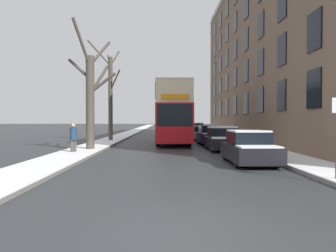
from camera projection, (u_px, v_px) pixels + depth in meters
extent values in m
plane|color=#303335|center=(198.00, 232.00, 5.46)|extent=(320.00, 320.00, 0.00)
cube|color=slate|center=(137.00, 130.00, 58.37)|extent=(2.18, 130.00, 0.13)
cube|color=white|center=(137.00, 130.00, 58.37)|extent=(2.16, 130.00, 0.03)
cube|color=slate|center=(196.00, 130.00, 58.52)|extent=(2.18, 130.00, 0.13)
cube|color=white|center=(196.00, 130.00, 58.52)|extent=(2.16, 130.00, 0.03)
cube|color=#7A604C|center=(291.00, 49.00, 29.29)|extent=(9.00, 37.29, 16.51)
cube|color=black|center=(314.00, 89.00, 14.96)|extent=(0.08, 1.40, 1.80)
cube|color=black|center=(281.00, 96.00, 19.06)|extent=(0.08, 1.40, 1.80)
cube|color=black|center=(261.00, 100.00, 23.17)|extent=(0.08, 1.40, 1.80)
cube|color=black|center=(246.00, 103.00, 27.27)|extent=(0.08, 1.40, 1.80)
cube|color=black|center=(235.00, 105.00, 31.37)|extent=(0.08, 1.40, 1.80)
cube|color=black|center=(227.00, 107.00, 35.47)|extent=(0.08, 1.40, 1.80)
cube|color=black|center=(220.00, 108.00, 39.57)|extent=(0.08, 1.40, 1.80)
cube|color=black|center=(215.00, 109.00, 43.67)|extent=(0.08, 1.40, 1.80)
cube|color=black|center=(314.00, 31.00, 14.92)|extent=(0.08, 1.40, 1.80)
cube|color=black|center=(282.00, 50.00, 19.02)|extent=(0.08, 1.40, 1.80)
cube|color=black|center=(261.00, 63.00, 23.12)|extent=(0.08, 1.40, 1.80)
cube|color=black|center=(246.00, 71.00, 27.22)|extent=(0.08, 1.40, 1.80)
cube|color=black|center=(235.00, 78.00, 31.32)|extent=(0.08, 1.40, 1.80)
cube|color=black|center=(227.00, 83.00, 35.42)|extent=(0.08, 1.40, 1.80)
cube|color=black|center=(220.00, 86.00, 39.52)|extent=(0.08, 1.40, 1.80)
cube|color=black|center=(215.00, 90.00, 43.62)|extent=(0.08, 1.40, 1.80)
cube|color=black|center=(282.00, 4.00, 18.97)|extent=(0.08, 1.40, 1.80)
cube|color=black|center=(261.00, 25.00, 23.07)|extent=(0.08, 1.40, 1.80)
cube|color=black|center=(246.00, 39.00, 27.17)|extent=(0.08, 1.40, 1.80)
cube|color=black|center=(235.00, 50.00, 31.27)|extent=(0.08, 1.40, 1.80)
cube|color=black|center=(227.00, 58.00, 35.37)|extent=(0.08, 1.40, 1.80)
cube|color=black|center=(220.00, 65.00, 39.48)|extent=(0.08, 1.40, 1.80)
cube|color=black|center=(215.00, 70.00, 43.58)|extent=(0.08, 1.40, 1.80)
cube|color=black|center=(246.00, 7.00, 27.12)|extent=(0.08, 1.40, 1.80)
cube|color=black|center=(235.00, 22.00, 31.23)|extent=(0.08, 1.40, 1.80)
cube|color=black|center=(227.00, 34.00, 35.33)|extent=(0.08, 1.40, 1.80)
cube|color=black|center=(220.00, 43.00, 39.43)|extent=(0.08, 1.40, 1.80)
cube|color=black|center=(215.00, 50.00, 43.53)|extent=(0.08, 1.40, 1.80)
cube|color=black|center=(227.00, 9.00, 35.28)|extent=(0.08, 1.40, 1.80)
cube|color=black|center=(220.00, 21.00, 39.38)|extent=(0.08, 1.40, 1.80)
cube|color=black|center=(215.00, 30.00, 43.48)|extent=(0.08, 1.40, 1.80)
cylinder|color=#4C4238|center=(90.00, 104.00, 19.52)|extent=(0.50, 0.50, 5.70)
cylinder|color=#4C4238|center=(100.00, 53.00, 20.28)|extent=(1.10, 1.81, 1.86)
cylinder|color=#4C4238|center=(103.00, 83.00, 19.40)|extent=(1.65, 0.41, 1.27)
cylinder|color=#4C4238|center=(99.00, 80.00, 20.07)|extent=(1.08, 1.36, 2.00)
cylinder|color=#4C4238|center=(80.00, 69.00, 19.68)|extent=(1.52, 0.62, 1.34)
cylinder|color=#4C4238|center=(82.00, 43.00, 18.83)|extent=(0.90, 1.45, 2.62)
cylinder|color=#4C4238|center=(111.00, 99.00, 28.25)|extent=(0.36, 0.36, 7.31)
cylinder|color=#4C4238|center=(115.00, 59.00, 28.53)|extent=(0.83, 0.85, 1.49)
cylinder|color=#4C4238|center=(115.00, 80.00, 27.70)|extent=(1.10, 1.21, 1.72)
cylinder|color=#4C4238|center=(109.00, 61.00, 29.32)|extent=(0.75, 2.39, 1.61)
cylinder|color=#4C4238|center=(99.00, 53.00, 27.99)|extent=(1.98, 0.49, 2.17)
cube|color=red|center=(172.00, 123.00, 26.11)|extent=(2.52, 10.23, 2.67)
cube|color=beige|center=(172.00, 97.00, 26.07)|extent=(2.47, 10.03, 1.49)
cube|color=beige|center=(172.00, 86.00, 26.06)|extent=(2.47, 10.03, 0.12)
cube|color=black|center=(172.00, 116.00, 26.10)|extent=(2.55, 9.01, 1.39)
cube|color=black|center=(172.00, 96.00, 26.07)|extent=(2.55, 9.01, 1.13)
cube|color=black|center=(175.00, 115.00, 21.01)|extent=(2.27, 0.06, 1.46)
cube|color=orange|center=(175.00, 97.00, 20.98)|extent=(1.76, 0.05, 0.32)
cylinder|color=black|center=(158.00, 139.00, 23.05)|extent=(0.30, 1.09, 1.09)
cylinder|color=black|center=(189.00, 139.00, 23.08)|extent=(0.30, 1.09, 1.09)
cylinder|color=black|center=(159.00, 135.00, 28.98)|extent=(0.30, 1.09, 1.09)
cylinder|color=black|center=(184.00, 135.00, 29.01)|extent=(0.30, 1.09, 1.09)
cube|color=black|center=(249.00, 152.00, 14.00)|extent=(1.78, 4.01, 0.65)
cube|color=black|center=(248.00, 138.00, 14.15)|extent=(1.53, 2.00, 0.55)
cube|color=white|center=(248.00, 131.00, 14.14)|extent=(1.49, 1.90, 0.07)
cube|color=white|center=(259.00, 147.00, 12.57)|extent=(1.60, 1.05, 0.05)
cylinder|color=black|center=(237.00, 159.00, 12.79)|extent=(0.20, 0.66, 0.66)
cylinder|color=black|center=(277.00, 159.00, 12.81)|extent=(0.20, 0.66, 0.66)
cylinder|color=black|center=(226.00, 153.00, 15.19)|extent=(0.20, 0.66, 0.66)
cylinder|color=black|center=(259.00, 153.00, 15.21)|extent=(0.20, 0.66, 0.66)
cube|color=black|center=(223.00, 142.00, 20.27)|extent=(1.85, 4.19, 0.64)
cube|color=black|center=(222.00, 132.00, 20.42)|extent=(1.59, 2.09, 0.58)
cube|color=white|center=(222.00, 127.00, 20.42)|extent=(1.55, 1.99, 0.10)
cube|color=white|center=(227.00, 138.00, 18.77)|extent=(1.66, 1.09, 0.08)
cylinder|color=black|center=(212.00, 147.00, 19.00)|extent=(0.20, 0.66, 0.66)
cylinder|color=black|center=(240.00, 147.00, 19.02)|extent=(0.20, 0.66, 0.66)
cylinder|color=black|center=(207.00, 144.00, 21.51)|extent=(0.20, 0.66, 0.66)
cylinder|color=black|center=(231.00, 143.00, 21.54)|extent=(0.20, 0.66, 0.66)
cube|color=navy|center=(210.00, 137.00, 25.48)|extent=(1.80, 4.45, 0.71)
cube|color=black|center=(210.00, 129.00, 25.65)|extent=(1.55, 2.22, 0.56)
cube|color=white|center=(210.00, 125.00, 25.64)|extent=(1.51, 2.11, 0.04)
cube|color=white|center=(214.00, 133.00, 23.89)|extent=(1.62, 1.16, 0.03)
cylinder|color=black|center=(202.00, 141.00, 24.14)|extent=(0.20, 0.61, 0.61)
cylinder|color=black|center=(224.00, 141.00, 24.16)|extent=(0.20, 0.61, 0.61)
cylinder|color=black|center=(198.00, 139.00, 26.81)|extent=(0.20, 0.61, 0.61)
cylinder|color=black|center=(218.00, 139.00, 26.83)|extent=(0.20, 0.61, 0.61)
cube|color=silver|center=(201.00, 135.00, 31.56)|extent=(1.74, 4.25, 0.56)
cube|color=black|center=(201.00, 129.00, 31.72)|extent=(1.50, 2.13, 0.53)
cube|color=white|center=(201.00, 126.00, 31.71)|extent=(1.46, 2.02, 0.05)
cube|color=white|center=(203.00, 132.00, 30.04)|extent=(1.57, 1.11, 0.04)
cylinder|color=black|center=(195.00, 137.00, 30.27)|extent=(0.20, 0.67, 0.67)
cylinder|color=black|center=(211.00, 137.00, 30.30)|extent=(0.20, 0.67, 0.67)
cylinder|color=black|center=(192.00, 135.00, 32.82)|extent=(0.20, 0.67, 0.67)
cylinder|color=black|center=(207.00, 135.00, 32.84)|extent=(0.20, 0.67, 0.67)
cube|color=navy|center=(196.00, 132.00, 36.54)|extent=(1.73, 3.97, 0.72)
cube|color=black|center=(196.00, 126.00, 36.69)|extent=(1.49, 1.99, 0.62)
cube|color=white|center=(196.00, 123.00, 36.68)|extent=(1.45, 1.89, 0.07)
cube|color=white|center=(197.00, 129.00, 35.12)|extent=(1.56, 1.04, 0.06)
cylinder|color=black|center=(190.00, 135.00, 35.34)|extent=(0.20, 0.61, 0.61)
cylinder|color=black|center=(204.00, 135.00, 35.36)|extent=(0.20, 0.61, 0.61)
cylinder|color=black|center=(189.00, 134.00, 37.72)|extent=(0.20, 0.61, 0.61)
cylinder|color=black|center=(202.00, 134.00, 37.75)|extent=(0.20, 0.61, 0.61)
cylinder|color=#4C4742|center=(72.00, 148.00, 17.62)|extent=(0.17, 0.17, 0.79)
cylinder|color=#4C4742|center=(75.00, 147.00, 17.74)|extent=(0.17, 0.17, 0.79)
cylinder|color=navy|center=(73.00, 134.00, 17.66)|extent=(0.37, 0.37, 0.69)
sphere|color=tan|center=(73.00, 125.00, 17.66)|extent=(0.22, 0.22, 0.22)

